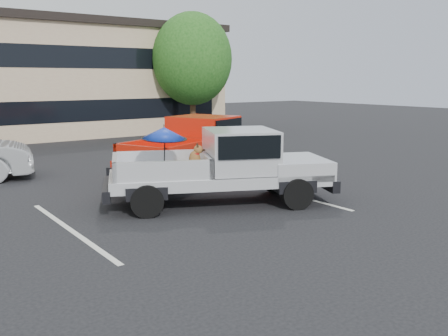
# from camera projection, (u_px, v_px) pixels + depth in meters

# --- Properties ---
(ground) EXTENTS (90.00, 90.00, 0.00)m
(ground) POSITION_uv_depth(u_px,v_px,m) (242.00, 228.00, 10.60)
(ground) COLOR black
(ground) RESTS_ON ground
(stripe_left) EXTENTS (0.12, 5.00, 0.01)m
(stripe_left) POSITION_uv_depth(u_px,v_px,m) (71.00, 230.00, 10.45)
(stripe_left) COLOR silver
(stripe_left) RESTS_ON ground
(stripe_right) EXTENTS (0.12, 5.00, 0.01)m
(stripe_right) POSITION_uv_depth(u_px,v_px,m) (282.00, 192.00, 13.93)
(stripe_right) COLOR silver
(stripe_right) RESTS_ON ground
(motel_building) EXTENTS (20.40, 8.40, 6.30)m
(motel_building) POSITION_uv_depth(u_px,v_px,m) (39.00, 77.00, 27.89)
(motel_building) COLOR tan
(motel_building) RESTS_ON ground
(tree_right) EXTENTS (4.46, 4.46, 6.78)m
(tree_right) POSITION_uv_depth(u_px,v_px,m) (192.00, 59.00, 27.80)
(tree_right) COLOR #332114
(tree_right) RESTS_ON ground
(tree_back) EXTENTS (4.68, 4.68, 7.11)m
(tree_back) POSITION_uv_depth(u_px,v_px,m) (87.00, 59.00, 32.39)
(tree_back) COLOR #332114
(tree_back) RESTS_ON ground
(silver_pickup) EXTENTS (5.99, 4.14, 2.06)m
(silver_pickup) POSITION_uv_depth(u_px,v_px,m) (231.00, 162.00, 12.54)
(silver_pickup) COLOR black
(silver_pickup) RESTS_ON ground
(red_pickup) EXTENTS (6.16, 4.11, 1.92)m
(red_pickup) POSITION_uv_depth(u_px,v_px,m) (201.00, 143.00, 16.24)
(red_pickup) COLOR black
(red_pickup) RESTS_ON ground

